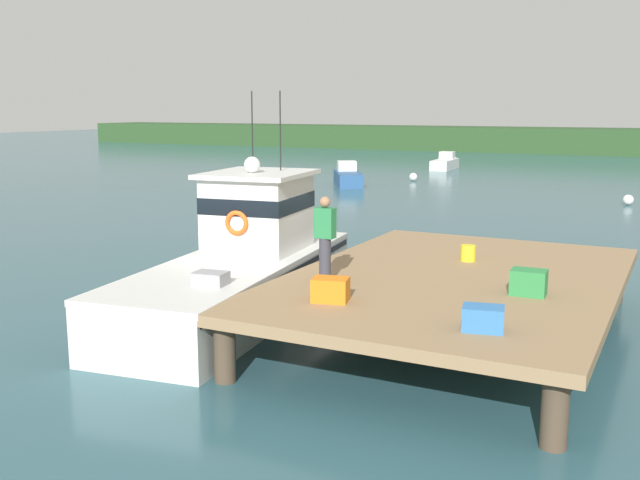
# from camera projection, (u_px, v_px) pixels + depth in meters

# --- Properties ---
(ground_plane) EXTENTS (200.00, 200.00, 0.00)m
(ground_plane) POSITION_uv_depth(u_px,v_px,m) (247.00, 305.00, 16.50)
(ground_plane) COLOR #2D5660
(dock) EXTENTS (6.00, 9.00, 1.20)m
(dock) POSITION_uv_depth(u_px,v_px,m) (454.00, 282.00, 14.17)
(dock) COLOR #4C3D2D
(dock) RESTS_ON ground
(main_fishing_boat) EXTENTS (3.58, 9.96, 4.80)m
(main_fishing_boat) POSITION_uv_depth(u_px,v_px,m) (248.00, 264.00, 16.13)
(main_fishing_boat) COLOR silver
(main_fishing_boat) RESTS_ON ground
(crate_stack_near_edge) EXTENTS (0.62, 0.47, 0.45)m
(crate_stack_near_edge) POSITION_uv_depth(u_px,v_px,m) (529.00, 282.00, 12.67)
(crate_stack_near_edge) COLOR #2D8442
(crate_stack_near_edge) RESTS_ON dock
(crate_single_far) EXTENTS (0.69, 0.57, 0.40)m
(crate_single_far) POSITION_uv_depth(u_px,v_px,m) (330.00, 290.00, 12.25)
(crate_single_far) COLOR orange
(crate_single_far) RESTS_ON dock
(crate_single_by_cleat) EXTENTS (0.68, 0.56, 0.36)m
(crate_single_by_cleat) POSITION_uv_depth(u_px,v_px,m) (483.00, 318.00, 10.65)
(crate_single_by_cleat) COLOR #3370B2
(crate_single_by_cleat) RESTS_ON dock
(bait_bucket) EXTENTS (0.32, 0.32, 0.34)m
(bait_bucket) POSITION_uv_depth(u_px,v_px,m) (468.00, 253.00, 15.48)
(bait_bucket) COLOR yellow
(bait_bucket) RESTS_ON dock
(deckhand_by_the_boat) EXTENTS (0.36, 0.22, 1.63)m
(deckhand_by_the_boat) POSITION_uv_depth(u_px,v_px,m) (325.00, 238.00, 13.39)
(deckhand_by_the_boat) COLOR #383842
(deckhand_by_the_boat) RESTS_ON dock
(moored_boat_far_left) EXTENTS (3.58, 5.05, 1.34)m
(moored_boat_far_left) POSITION_uv_depth(u_px,v_px,m) (347.00, 177.00, 42.29)
(moored_boat_far_left) COLOR #285184
(moored_boat_far_left) RESTS_ON ground
(moored_boat_mid_harbor) EXTENTS (1.48, 4.92, 1.24)m
(moored_boat_mid_harbor) POSITION_uv_depth(u_px,v_px,m) (446.00, 163.00, 52.92)
(moored_boat_mid_harbor) COLOR silver
(moored_boat_mid_harbor) RESTS_ON ground
(mooring_buoy_channel_marker) EXTENTS (0.48, 0.48, 0.48)m
(mooring_buoy_channel_marker) POSITION_uv_depth(u_px,v_px,m) (628.00, 200.00, 33.37)
(mooring_buoy_channel_marker) COLOR silver
(mooring_buoy_channel_marker) RESTS_ON ground
(mooring_buoy_outer) EXTENTS (0.49, 0.49, 0.49)m
(mooring_buoy_outer) POSITION_uv_depth(u_px,v_px,m) (413.00, 177.00, 44.26)
(mooring_buoy_outer) COLOR silver
(mooring_buoy_outer) RESTS_ON ground
(far_shoreline) EXTENTS (120.00, 8.00, 2.40)m
(far_shoreline) POSITION_uv_depth(u_px,v_px,m) (592.00, 141.00, 70.62)
(far_shoreline) COLOR #284723
(far_shoreline) RESTS_ON ground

